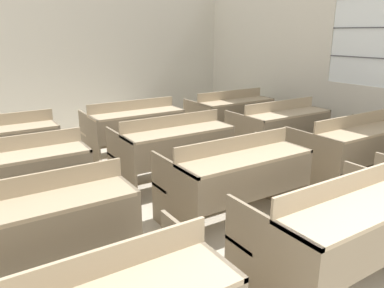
{
  "coord_description": "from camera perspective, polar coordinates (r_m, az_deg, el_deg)",
  "views": [
    {
      "loc": [
        -2.18,
        -0.3,
        1.82
      ],
      "look_at": [
        -0.28,
        2.67,
        0.77
      ],
      "focal_mm": 35.0,
      "sensor_mm": 36.0,
      "label": 1
    }
  ],
  "objects": [
    {
      "name": "wall_back",
      "position": [
        7.69,
        -16.58,
        12.98
      ],
      "size": [
        6.36,
        0.06,
        2.84
      ],
      "color": "beige",
      "rests_on": "ground_plane"
    },
    {
      "name": "wall_right_with_window",
      "position": [
        6.58,
        22.09,
        11.84
      ],
      "size": [
        0.06,
        7.03,
        2.84
      ],
      "color": "beige",
      "rests_on": "ground_plane"
    },
    {
      "name": "bench_front_center",
      "position": [
        2.95,
        21.48,
        -11.76
      ],
      "size": [
        1.35,
        0.82,
        0.87
      ],
      "color": "#80715A",
      "rests_on": "ground_plane"
    },
    {
      "name": "bench_second_left",
      "position": [
        2.99,
        -22.69,
        -11.44
      ],
      "size": [
        1.35,
        0.82,
        0.87
      ],
      "color": "#7A6B54",
      "rests_on": "ground_plane"
    },
    {
      "name": "bench_second_center",
      "position": [
        3.69,
        6.49,
        -4.83
      ],
      "size": [
        1.35,
        0.82,
        0.87
      ],
      "color": "#7A6B54",
      "rests_on": "ground_plane"
    },
    {
      "name": "bench_second_right",
      "position": [
        4.98,
        22.9,
        -0.35
      ],
      "size": [
        1.35,
        0.82,
        0.87
      ],
      "color": "#796A53",
      "rests_on": "ground_plane"
    },
    {
      "name": "bench_third_left",
      "position": [
        4.07,
        -25.34,
        -4.34
      ],
      "size": [
        1.35,
        0.82,
        0.87
      ],
      "color": "#82735C",
      "rests_on": "ground_plane"
    },
    {
      "name": "bench_third_center",
      "position": [
        4.58,
        -2.98,
        -0.44
      ],
      "size": [
        1.35,
        0.82,
        0.87
      ],
      "color": "#7E6F58",
      "rests_on": "ground_plane"
    },
    {
      "name": "bench_third_right",
      "position": [
        5.69,
        13.18,
        2.53
      ],
      "size": [
        1.35,
        0.82,
        0.87
      ],
      "color": "#82735C",
      "rests_on": "ground_plane"
    },
    {
      "name": "bench_back_center",
      "position": [
        5.63,
        -8.9,
        2.64
      ],
      "size": [
        1.35,
        0.82,
        0.87
      ],
      "color": "#82735C",
      "rests_on": "ground_plane"
    },
    {
      "name": "bench_back_right",
      "position": [
        6.54,
        5.85,
        4.69
      ],
      "size": [
        1.35,
        0.82,
        0.87
      ],
      "color": "#7C6C55",
      "rests_on": "ground_plane"
    },
    {
      "name": "wastepaper_bin",
      "position": [
        7.82,
        8.19,
        4.34
      ],
      "size": [
        0.3,
        0.3,
        0.36
      ],
      "color": "#1E6B33",
      "rests_on": "ground_plane"
    }
  ]
}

